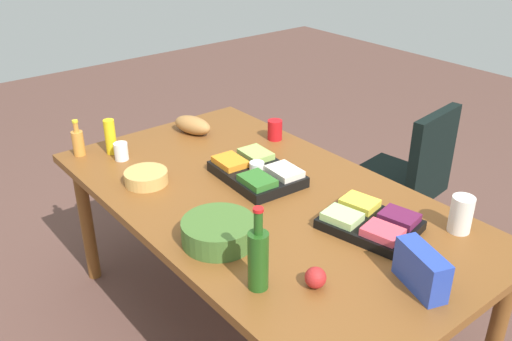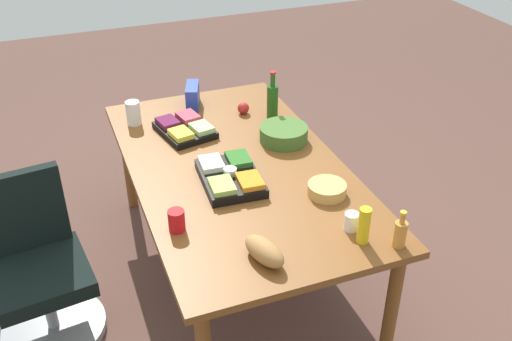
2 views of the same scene
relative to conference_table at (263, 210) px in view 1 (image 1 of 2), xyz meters
The scene contains 16 objects.
ground_plane 0.70m from the conference_table, ahead, with size 10.00×10.00×0.00m, color brown.
conference_table is the anchor object (origin of this frame).
office_chair 1.19m from the conference_table, 93.50° to the left, with size 0.56×0.56×0.92m.
mustard_bottle 0.92m from the conference_table, 159.19° to the right, with size 0.06×0.06×0.19m, color yellow.
red_solo_cup 0.66m from the conference_table, 134.74° to the left, with size 0.08×0.08×0.11m, color red.
chip_bowl 0.57m from the conference_table, 141.82° to the right, with size 0.20×0.20×0.06m, color tan.
veggie_tray 0.20m from the conference_table, 150.13° to the left, with size 0.44×0.33×0.09m.
mayo_jar 0.85m from the conference_table, 31.61° to the left, with size 0.09×0.09×0.15m, color white.
salad_bowl 0.42m from the conference_table, 64.95° to the right, with size 0.29×0.29×0.09m, color #41672A.
paper_cup 0.82m from the conference_table, 156.93° to the right, with size 0.07×0.07×0.09m, color white.
chip_bag_blue 0.84m from the conference_table, ahead, with size 0.22×0.08×0.15m, color #2843AD.
bread_loaf 0.83m from the conference_table, 169.41° to the left, with size 0.24×0.11×0.10m, color #A7723D.
fruit_platter 0.52m from the conference_table, 19.48° to the left, with size 0.41×0.35×0.07m.
wine_bottle 0.66m from the conference_table, 40.88° to the right, with size 0.08×0.08×0.32m.
apple_red 0.66m from the conference_table, 23.40° to the right, with size 0.08×0.08×0.08m, color #B02323.
dressing_bottle 1.05m from the conference_table, 153.65° to the right, with size 0.07×0.07×0.19m.
Camera 1 is at (1.66, -1.38, 1.99)m, focal length 38.85 mm.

